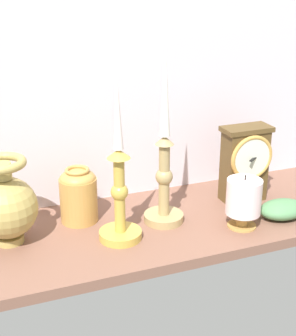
% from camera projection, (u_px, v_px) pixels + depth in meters
% --- Properties ---
extents(ground_plane, '(1.00, 0.36, 0.02)m').
position_uv_depth(ground_plane, '(167.00, 225.00, 1.20)').
color(ground_plane, brown).
extents(back_wall, '(1.20, 0.02, 0.65)m').
position_uv_depth(back_wall, '(139.00, 70.00, 1.24)').
color(back_wall, silver).
rests_on(back_wall, ground_plane).
extents(mantel_clock, '(0.12, 0.08, 0.20)m').
position_uv_depth(mantel_clock, '(245.00, 163.00, 1.27)').
color(mantel_clock, brown).
rests_on(mantel_clock, ground_plane).
extents(candlestick_tall_left, '(0.09, 0.09, 0.41)m').
position_uv_depth(candlestick_tall_left, '(165.00, 171.00, 1.14)').
color(candlestick_tall_left, tan).
rests_on(candlestick_tall_left, ground_plane).
extents(candlestick_tall_center, '(0.09, 0.09, 0.36)m').
position_uv_depth(candlestick_tall_center, '(119.00, 193.00, 1.08)').
color(candlestick_tall_center, gold).
rests_on(candlestick_tall_center, ground_plane).
extents(brass_vase_bulbous, '(0.13, 0.13, 0.19)m').
position_uv_depth(brass_vase_bulbous, '(6.00, 205.00, 1.07)').
color(brass_vase_bulbous, tan).
rests_on(brass_vase_bulbous, ground_plane).
extents(brass_vase_jar, '(0.09, 0.09, 0.13)m').
position_uv_depth(brass_vase_jar, '(78.00, 194.00, 1.17)').
color(brass_vase_jar, '#BD8A44').
rests_on(brass_vase_jar, ground_plane).
extents(pillar_candle_front, '(0.08, 0.08, 0.13)m').
position_uv_depth(pillar_candle_front, '(244.00, 200.00, 1.14)').
color(pillar_candle_front, tan).
rests_on(pillar_candle_front, ground_plane).
extents(ivy_sprig, '(0.12, 0.08, 0.04)m').
position_uv_depth(ivy_sprig, '(283.00, 209.00, 1.20)').
color(ivy_sprig, '#508252').
rests_on(ivy_sprig, ground_plane).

